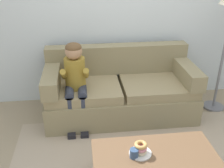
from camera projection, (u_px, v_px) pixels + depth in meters
ground at (136, 150)px, 3.12m from camera, size 10.00×10.00×0.00m
wall_back at (120, 6)px, 3.75m from camera, size 8.00×0.10×2.80m
area_rug at (141, 165)px, 2.89m from camera, size 2.80×1.84×0.01m
couch at (120, 91)px, 3.71m from camera, size 2.00×0.90×0.91m
coffee_table at (155, 157)px, 2.50m from camera, size 1.16×0.58×0.39m
person_child at (75, 78)px, 3.32m from camera, size 0.34×0.58×1.10m
plate at (140, 153)px, 2.48m from camera, size 0.21×0.21×0.01m
donut at (140, 151)px, 2.47m from camera, size 0.17×0.17×0.04m
donut_second at (141, 148)px, 2.45m from camera, size 0.17×0.17×0.04m
donut_third at (141, 145)px, 2.44m from camera, size 0.15×0.15×0.04m
mug at (134, 153)px, 2.42m from camera, size 0.08×0.08×0.09m
toy_controller at (165, 139)px, 3.25m from camera, size 0.23×0.09×0.05m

